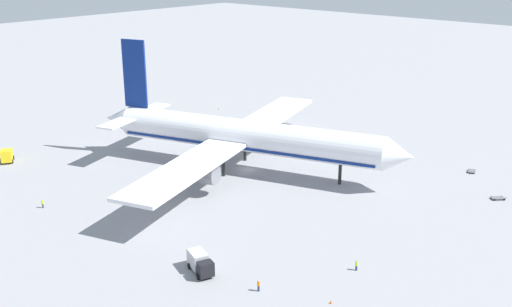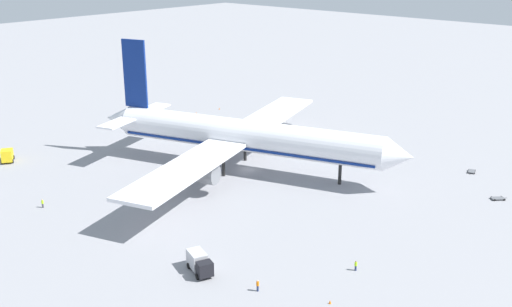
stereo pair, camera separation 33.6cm
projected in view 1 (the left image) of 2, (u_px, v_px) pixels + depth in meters
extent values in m
plane|color=gray|center=(247.00, 170.00, 134.88)|extent=(600.00, 600.00, 0.00)
cylinder|color=white|center=(247.00, 136.00, 132.33)|extent=(59.87, 24.95, 6.95)
cone|color=white|center=(400.00, 156.00, 119.65)|extent=(7.36, 8.17, 6.81)
cone|color=white|center=(118.00, 119.00, 145.27)|extent=(8.62, 8.39, 6.60)
cube|color=navy|center=(135.00, 74.00, 139.53)|extent=(5.87, 2.29, 15.68)
cube|color=white|center=(151.00, 109.00, 148.55)|extent=(7.50, 11.75, 0.36)
cube|color=white|center=(119.00, 122.00, 137.28)|extent=(7.50, 11.75, 0.36)
cube|color=white|center=(272.00, 115.00, 152.41)|extent=(19.46, 37.04, 0.70)
cylinder|color=slate|center=(267.00, 130.00, 148.06)|extent=(6.77, 5.30, 3.68)
cube|color=white|center=(185.00, 170.00, 115.24)|extent=(19.46, 37.04, 0.70)
cylinder|color=slate|center=(204.00, 173.00, 120.31)|extent=(6.61, 5.67, 4.17)
cylinder|color=black|center=(340.00, 174.00, 126.03)|extent=(0.70, 0.70, 4.43)
cylinder|color=black|center=(245.00, 151.00, 140.06)|extent=(0.70, 0.70, 4.43)
cylinder|color=black|center=(224.00, 166.00, 130.58)|extent=(0.70, 0.70, 4.43)
cube|color=navy|center=(247.00, 144.00, 132.94)|extent=(57.45, 23.88, 0.50)
cube|color=black|center=(206.00, 269.00, 90.26)|extent=(2.44, 2.76, 2.20)
cube|color=#B2B2B7|center=(198.00, 259.00, 92.83)|extent=(4.15, 3.44, 2.46)
cube|color=black|center=(207.00, 268.00, 89.57)|extent=(0.78, 1.82, 0.97)
cylinder|color=black|center=(212.00, 273.00, 91.25)|extent=(0.95, 0.61, 0.90)
cylinder|color=black|center=(198.00, 277.00, 90.27)|extent=(0.95, 0.61, 0.90)
cylinder|color=black|center=(203.00, 263.00, 94.35)|extent=(0.95, 0.61, 0.90)
cylinder|color=black|center=(189.00, 266.00, 93.37)|extent=(0.95, 0.61, 0.90)
cube|color=yellow|center=(8.00, 153.00, 140.89)|extent=(2.39, 2.69, 2.11)
cube|color=yellow|center=(6.00, 156.00, 138.55)|extent=(3.64, 3.47, 2.64)
cube|color=black|center=(7.00, 150.00, 141.16)|extent=(1.09, 1.69, 0.93)
cylinder|color=black|center=(3.00, 158.00, 140.79)|extent=(0.92, 0.73, 0.90)
cylinder|color=black|center=(13.00, 157.00, 141.42)|extent=(0.92, 0.73, 0.90)
cylinder|color=black|center=(2.00, 162.00, 138.12)|extent=(0.92, 0.73, 0.90)
cylinder|color=black|center=(12.00, 161.00, 138.75)|extent=(0.92, 0.73, 0.90)
cube|color=#595B60|center=(498.00, 198.00, 119.02)|extent=(2.78, 2.80, 0.15)
cylinder|color=#333338|center=(506.00, 198.00, 119.13)|extent=(0.48, 0.49, 0.08)
cylinder|color=black|center=(501.00, 197.00, 119.77)|extent=(0.37, 0.37, 0.40)
cylinder|color=black|center=(504.00, 200.00, 118.45)|extent=(0.37, 0.37, 0.40)
cylinder|color=black|center=(491.00, 197.00, 119.64)|extent=(0.37, 0.37, 0.40)
cylinder|color=black|center=(495.00, 200.00, 118.32)|extent=(0.37, 0.37, 0.40)
cube|color=#595B60|center=(471.00, 171.00, 133.33)|extent=(2.05, 2.62, 0.15)
cylinder|color=#333338|center=(471.00, 173.00, 132.08)|extent=(0.27, 0.59, 0.08)
cylinder|color=black|center=(474.00, 173.00, 132.34)|extent=(0.24, 0.42, 0.40)
cylinder|color=black|center=(468.00, 172.00, 132.86)|extent=(0.24, 0.42, 0.40)
cylinder|color=black|center=(475.00, 170.00, 133.86)|extent=(0.24, 0.42, 0.40)
cylinder|color=black|center=(468.00, 170.00, 134.38)|extent=(0.24, 0.42, 0.40)
cylinder|color=navy|center=(356.00, 268.00, 92.87)|extent=(0.34, 0.34, 0.80)
cylinder|color=#B2F219|center=(357.00, 264.00, 92.64)|extent=(0.43, 0.43, 0.60)
sphere|color=#8C6647|center=(357.00, 261.00, 92.51)|extent=(0.22, 0.22, 0.22)
cylinder|color=navy|center=(259.00, 288.00, 87.24)|extent=(0.43, 0.43, 0.89)
cylinder|color=orange|center=(259.00, 284.00, 86.99)|extent=(0.53, 0.53, 0.67)
sphere|color=beige|center=(259.00, 281.00, 86.85)|extent=(0.24, 0.24, 0.24)
cylinder|color=#3F3F47|center=(43.00, 206.00, 115.06)|extent=(0.36, 0.36, 0.84)
cylinder|color=#B2F219|center=(42.00, 202.00, 114.82)|extent=(0.45, 0.45, 0.63)
sphere|color=tan|center=(42.00, 200.00, 114.69)|extent=(0.23, 0.23, 0.23)
cone|color=orange|center=(196.00, 113.00, 179.64)|extent=(0.36, 0.36, 0.55)
cone|color=orange|center=(331.00, 302.00, 84.25)|extent=(0.36, 0.36, 0.55)
cone|color=orange|center=(219.00, 109.00, 184.55)|extent=(0.36, 0.36, 0.55)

